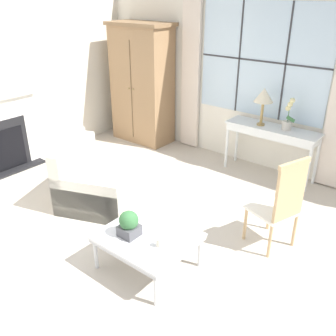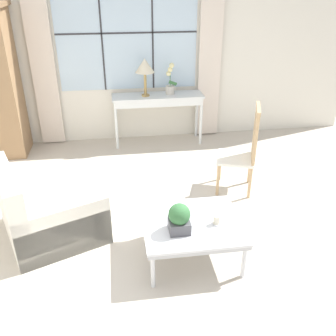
% 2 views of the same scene
% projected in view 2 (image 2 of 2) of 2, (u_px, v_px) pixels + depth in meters
% --- Properties ---
extents(ground_plane, '(14.00, 14.00, 0.00)m').
position_uv_depth(ground_plane, '(150.00, 258.00, 3.60)').
color(ground_plane, '#BCB2A3').
extents(wall_back_windowed, '(7.20, 0.14, 2.80)m').
position_uv_depth(wall_back_windowed, '(128.00, 50.00, 5.59)').
color(wall_back_windowed, silver).
rests_on(wall_back_windowed, ground_plane).
extents(console_table, '(1.39, 0.40, 0.78)m').
position_uv_depth(console_table, '(158.00, 101.00, 5.73)').
color(console_table, silver).
rests_on(console_table, ground_plane).
extents(table_lamp, '(0.28, 0.28, 0.56)m').
position_uv_depth(table_lamp, '(145.00, 67.00, 5.44)').
color(table_lamp, '#9E7F47').
rests_on(table_lamp, console_table).
extents(potted_orchid, '(0.17, 0.14, 0.47)m').
position_uv_depth(potted_orchid, '(170.00, 83.00, 5.66)').
color(potted_orchid, '#BCB7AD').
rests_on(potted_orchid, console_table).
extents(armchair_upholstered, '(1.20, 1.23, 0.82)m').
position_uv_depth(armchair_upholstered, '(49.00, 211.00, 3.82)').
color(armchair_upholstered, silver).
rests_on(armchair_upholstered, ground_plane).
extents(side_chair_wooden, '(0.56, 0.56, 1.09)m').
position_uv_depth(side_chair_wooden, '(246.00, 147.00, 4.46)').
color(side_chair_wooden, white).
rests_on(side_chair_wooden, ground_plane).
extents(coffee_table, '(0.91, 0.79, 0.40)m').
position_uv_depth(coffee_table, '(192.00, 226.00, 3.46)').
color(coffee_table, silver).
rests_on(coffee_table, ground_plane).
extents(potted_plant_small, '(0.20, 0.20, 0.27)m').
position_uv_depth(potted_plant_small, '(179.00, 218.00, 3.27)').
color(potted_plant_small, '#4C4C51').
rests_on(potted_plant_small, coffee_table).
extents(pillar_candle, '(0.09, 0.09, 0.10)m').
position_uv_depth(pillar_candle, '(217.00, 220.00, 3.39)').
color(pillar_candle, silver).
rests_on(pillar_candle, coffee_table).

